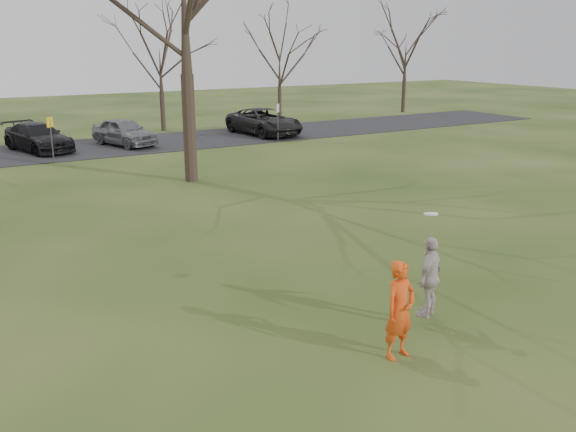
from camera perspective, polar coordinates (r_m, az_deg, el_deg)
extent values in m
plane|color=#1E380F|center=(11.82, 10.14, -11.63)|extent=(120.00, 120.00, 0.00)
cube|color=black|center=(34.00, -18.44, 5.92)|extent=(62.00, 6.50, 0.04)
imported|color=#E74813|center=(11.04, 10.31, -8.54)|extent=(0.70, 0.50, 1.79)
imported|color=black|center=(33.89, -22.11, 6.77)|extent=(3.26, 5.15, 1.39)
imported|color=slate|center=(34.29, -14.91, 7.54)|extent=(2.92, 4.56, 1.45)
imported|color=black|center=(37.17, -2.22, 8.72)|extent=(3.02, 5.71, 1.53)
imported|color=beige|center=(12.28, 12.98, -5.49)|extent=(1.02, 0.77, 1.61)
cylinder|color=white|center=(11.95, 13.07, 0.19)|extent=(0.27, 0.27, 0.06)
cylinder|color=#47474C|center=(30.57, -21.01, 6.52)|extent=(0.06, 0.06, 2.00)
cube|color=yellow|center=(30.46, -21.17, 8.09)|extent=(0.35, 0.35, 0.45)
cylinder|color=#47474C|center=(34.62, -0.94, 8.53)|extent=(0.06, 0.06, 2.00)
cube|color=silver|center=(34.53, -0.95, 9.93)|extent=(0.35, 0.35, 0.45)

